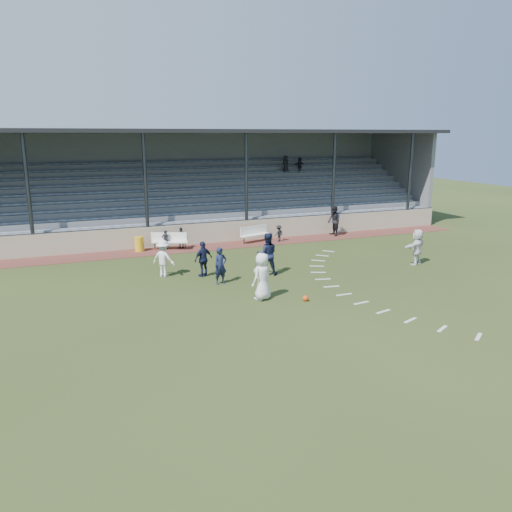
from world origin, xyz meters
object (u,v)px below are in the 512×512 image
Objects in this scene: trash_bin at (139,244)px; player_navy_lead at (221,266)px; bench_right at (254,232)px; football at (306,298)px; official at (334,221)px; bench_left at (169,239)px; player_white_lead at (262,276)px.

trash_bin is 7.87m from player_navy_lead.
football is (-2.17, -10.96, -0.47)m from bench_right.
official reaches higher than football.
player_white_lead reaches higher than bench_left.
bench_left is 1.07× the size of player_white_lead.
player_navy_lead reaches higher than trash_bin.
player_navy_lead is at bearing -49.23° from official.
player_navy_lead is (2.31, -7.52, 0.38)m from trash_bin.
official is (9.90, 7.38, 0.17)m from player_navy_lead.
player_white_lead is (3.18, -10.12, 0.51)m from trash_bin.
player_navy_lead is (-0.87, 2.61, -0.13)m from player_white_lead.
bench_left reaches higher than football.
bench_left is 11.25m from football.
player_navy_lead is (-4.52, -7.52, 0.22)m from bench_right.
bench_right is at bearing 0.04° from trash_bin.
bench_right is 1.06× the size of official.
bench_right is at bearing -136.60° from player_white_lead.
player_white_lead is (-3.65, -10.13, 0.35)m from bench_right.
player_white_lead is at bearing 150.75° from football.
bench_right is 6.83m from trash_bin.
bench_right is at bearing 47.91° from player_navy_lead.
football is at bearing -30.82° from official.
player_navy_lead is (0.66, -7.39, 0.22)m from bench_left.
bench_right is 8.78m from player_navy_lead.
official reaches higher than bench_right.
trash_bin is 10.62m from player_white_lead.
bench_left is 1.66m from trash_bin.
player_navy_lead reaches higher than football.
trash_bin is 0.44× the size of player_white_lead.
official reaches higher than player_navy_lead.
trash_bin is at bearing -86.59° from official.
bench_left is 2.46× the size of trash_bin.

